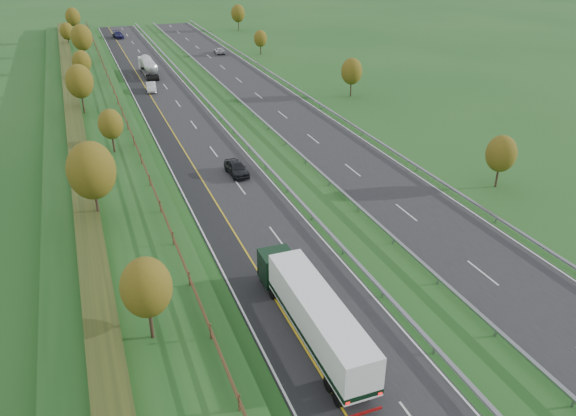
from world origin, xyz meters
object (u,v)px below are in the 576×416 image
at_px(car_silver_mid, 151,87).
at_px(car_dark_near, 237,168).
at_px(road_tanker, 148,66).
at_px(car_oncoming, 219,51).
at_px(car_small_far, 118,35).
at_px(box_lorry, 312,312).

bearing_deg(car_silver_mid, car_dark_near, -79.42).
bearing_deg(road_tanker, car_silver_mid, -96.47).
xyz_separation_m(road_tanker, car_oncoming, (18.54, 16.22, -1.18)).
height_order(car_dark_near, car_small_far, car_dark_near).
distance_m(box_lorry, car_oncoming, 103.03).
bearing_deg(car_dark_near, car_oncoming, 73.79).
bearing_deg(car_small_far, car_oncoming, -61.42).
height_order(road_tanker, car_small_far, road_tanker).
bearing_deg(road_tanker, box_lorry, -90.85).
bearing_deg(box_lorry, car_dark_near, 83.68).
relative_size(car_small_far, car_oncoming, 1.21).
distance_m(box_lorry, car_small_far, 131.05).
relative_size(car_dark_near, car_small_far, 0.86).
distance_m(road_tanker, car_silver_mid, 12.70).
xyz_separation_m(box_lorry, car_small_far, (-0.00, 131.05, -1.47)).
bearing_deg(road_tanker, car_oncoming, 41.18).
distance_m(car_silver_mid, car_oncoming, 35.05).
height_order(box_lorry, car_silver_mid, box_lorry).
bearing_deg(box_lorry, car_silver_mid, 90.14).
distance_m(road_tanker, car_oncoming, 24.67).
distance_m(box_lorry, road_tanker, 84.88).
xyz_separation_m(car_silver_mid, car_oncoming, (19.97, 28.80, -0.13)).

